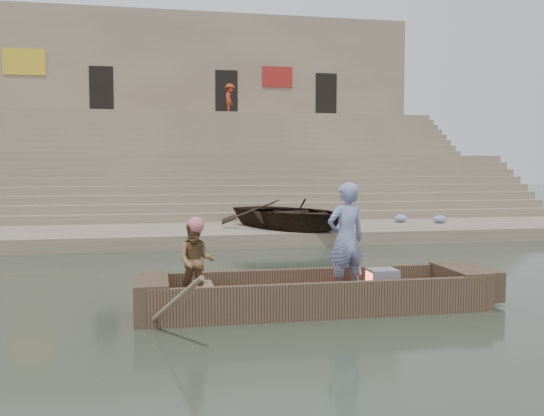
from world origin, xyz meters
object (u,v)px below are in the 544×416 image
object	(u,v)px
rowing_man	(196,261)
main_rowboat	(314,303)
beached_rowboat	(291,214)
pedestrian	(230,99)
standing_man	(346,239)
television	(382,281)

from	to	relation	value
rowing_man	main_rowboat	bearing A→B (deg)	4.92
beached_rowboat	pedestrian	xyz separation A→B (m)	(-0.13, 14.22, 5.14)
main_rowboat	standing_man	world-z (taller)	standing_man
standing_man	beached_rowboat	distance (m)	8.51
standing_man	rowing_man	bearing A→B (deg)	-12.29
main_rowboat	pedestrian	world-z (taller)	pedestrian
beached_rowboat	pedestrian	world-z (taller)	pedestrian
main_rowboat	television	world-z (taller)	television
standing_man	pedestrian	xyz separation A→B (m)	(0.88, 22.67, 4.86)
main_rowboat	television	distance (m)	1.19
pedestrian	rowing_man	bearing A→B (deg)	-171.54
main_rowboat	television	bearing A→B (deg)	0.00
standing_man	rowing_man	size ratio (longest dim) A/B	1.47
standing_man	beached_rowboat	world-z (taller)	standing_man
television	rowing_man	bearing A→B (deg)	179.55
main_rowboat	rowing_man	xyz separation A→B (m)	(-1.87, 0.02, 0.73)
rowing_man	pedestrian	distance (m)	23.47
standing_man	television	bearing A→B (deg)	167.18
rowing_man	pedestrian	world-z (taller)	pedestrian
rowing_man	pedestrian	xyz separation A→B (m)	(3.29, 22.65, 5.16)
beached_rowboat	rowing_man	bearing A→B (deg)	-140.12
rowing_man	beached_rowboat	distance (m)	9.10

